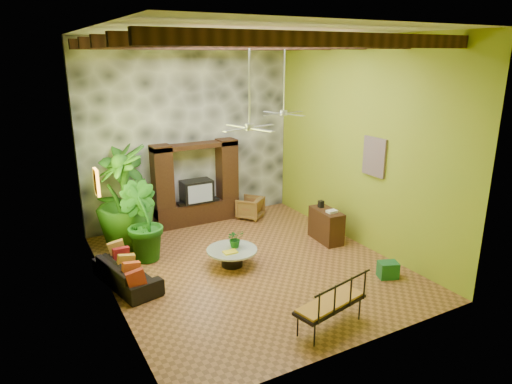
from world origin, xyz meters
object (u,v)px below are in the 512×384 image
coffee_table (232,255)px  iron_bench (333,302)px  ceiling_fan_back (284,104)px  tall_plant_c (125,197)px  tall_plant_a (126,192)px  green_bin (388,270)px  sofa (127,273)px  tall_plant_b (141,222)px  entertainment_center (196,189)px  ceiling_fan_front (250,117)px  side_console (326,225)px  wicker_armchair (250,208)px

coffee_table → iron_bench: bearing=-82.4°
ceiling_fan_back → tall_plant_c: size_ratio=0.74×
tall_plant_a → iron_bench: tall_plant_a is taller
tall_plant_c → green_bin: bearing=-45.0°
sofa → tall_plant_c: 2.34m
tall_plant_b → iron_bench: (2.06, -4.39, -0.37)m
ceiling_fan_back → sofa: 5.34m
coffee_table → iron_bench: 3.13m
entertainment_center → sofa: 3.87m
ceiling_fan_front → sofa: 4.06m
tall_plant_b → iron_bench: size_ratio=1.24×
tall_plant_b → side_console: size_ratio=1.80×
ceiling_fan_front → tall_plant_a: (-1.75, 3.46, -2.21)m
tall_plant_b → coffee_table: (1.65, -1.30, -0.66)m
sofa → ceiling_fan_back: bearing=-91.6°
side_console → wicker_armchair: bearing=115.1°
sofa → side_console: (5.02, -0.09, 0.14)m
ceiling_fan_front → wicker_armchair: (1.67, 3.12, -3.09)m
tall_plant_b → entertainment_center: bearing=39.8°
tall_plant_b → tall_plant_c: bearing=95.8°
iron_bench → side_console: size_ratio=1.45×
entertainment_center → tall_plant_c: (-2.11, -0.69, 0.30)m
tall_plant_c → green_bin: size_ratio=6.30×
tall_plant_a → ceiling_fan_back: bearing=-27.6°
ceiling_fan_front → tall_plant_a: size_ratio=0.78×
tall_plant_c → ceiling_fan_back: bearing=-18.5°
entertainment_center → green_bin: 5.64m
tall_plant_c → side_console: size_ratio=2.48×
sofa → iron_bench: bearing=-153.2°
ceiling_fan_back → tall_plant_c: bearing=161.5°
tall_plant_b → green_bin: bearing=-38.4°
tall_plant_c → coffee_table: (1.75, -2.28, -1.01)m
ceiling_fan_back → tall_plant_a: 4.57m
ceiling_fan_back → side_console: ceiling_fan_back is taller
side_console → ceiling_fan_front: bearing=-159.8°
entertainment_center → sofa: entertainment_center is taller
tall_plant_b → tall_plant_c: size_ratio=0.72×
tall_plant_a → coffee_table: bearing=-61.3°
ceiling_fan_front → iron_bench: bearing=-84.3°
ceiling_fan_back → ceiling_fan_front: bearing=-138.4°
sofa → tall_plant_c: tall_plant_c is taller
ceiling_fan_front → sofa: (-2.45, 0.80, -3.14)m
tall_plant_a → side_console: tall_plant_a is taller
ceiling_fan_front → ceiling_fan_back: size_ratio=1.00×
entertainment_center → sofa: (-2.65, -2.74, -0.70)m
entertainment_center → tall_plant_b: entertainment_center is taller
tall_plant_a → wicker_armchair: bearing=-5.6°
ceiling_fan_back → coffee_table: bearing=-152.1°
coffee_table → ceiling_fan_back: bearing=27.9°
entertainment_center → tall_plant_a: 1.97m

